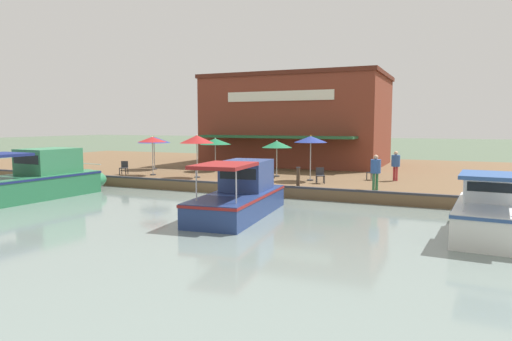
# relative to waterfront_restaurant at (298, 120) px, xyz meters

# --- Properties ---
(ground_plane) EXTENTS (220.00, 220.00, 0.00)m
(ground_plane) POSITION_rel_waterfront_restaurant_xyz_m (13.82, 1.05, -4.10)
(ground_plane) COLOR #4C5B47
(quay_deck) EXTENTS (22.00, 56.00, 0.60)m
(quay_deck) POSITION_rel_waterfront_restaurant_xyz_m (2.82, 1.05, -3.80)
(quay_deck) COLOR brown
(quay_deck) RESTS_ON ground
(quay_edge_fender) EXTENTS (0.20, 50.40, 0.10)m
(quay_edge_fender) POSITION_rel_waterfront_restaurant_xyz_m (13.72, 1.05, -3.45)
(quay_edge_fender) COLOR #2D2D33
(quay_edge_fender) RESTS_ON quay_deck
(waterfront_restaurant) EXTENTS (10.73, 13.71, 7.00)m
(waterfront_restaurant) POSITION_rel_waterfront_restaurant_xyz_m (0.00, 0.00, 0.00)
(waterfront_restaurant) COLOR brown
(waterfront_restaurant) RESTS_ON quay_deck
(patio_umbrella_far_corner) EXTENTS (1.83, 1.83, 2.21)m
(patio_umbrella_far_corner) POSITION_rel_waterfront_restaurant_xyz_m (9.33, 1.76, -1.54)
(patio_umbrella_far_corner) COLOR #B7B7B7
(patio_umbrella_far_corner) RESTS_ON quay_deck
(patio_umbrella_back_row) EXTENTS (2.30, 2.30, 2.35)m
(patio_umbrella_back_row) POSITION_rel_waterfront_restaurant_xyz_m (8.59, -7.80, -1.41)
(patio_umbrella_back_row) COLOR #B7B7B7
(patio_umbrella_back_row) RESTS_ON quay_deck
(patio_umbrella_by_entrance) EXTENTS (2.04, 2.04, 2.57)m
(patio_umbrella_by_entrance) POSITION_rel_waterfront_restaurant_xyz_m (11.74, -2.40, -1.21)
(patio_umbrella_by_entrance) COLOR #B7B7B7
(patio_umbrella_by_entrance) RESTS_ON quay_deck
(patio_umbrella_mid_patio_left) EXTENTS (2.13, 2.13, 2.26)m
(patio_umbrella_mid_patio_left) POSITION_rel_waterfront_restaurant_xyz_m (7.84, -3.30, -1.49)
(patio_umbrella_mid_patio_left) COLOR #B7B7B7
(patio_umbrella_mid_patio_left) RESTS_ON quay_deck
(patio_umbrella_near_quay_edge) EXTENTS (1.79, 1.79, 2.44)m
(patio_umbrella_near_quay_edge) POSITION_rel_waterfront_restaurant_xyz_m (11.70, -5.64, -1.28)
(patio_umbrella_near_quay_edge) COLOR #B7B7B7
(patio_umbrella_near_quay_edge) RESTS_ON quay_deck
(patio_umbrella_mid_patio_right) EXTENTS (1.85, 1.85, 2.56)m
(patio_umbrella_mid_patio_right) POSITION_rel_waterfront_restaurant_xyz_m (10.46, 4.23, -1.17)
(patio_umbrella_mid_patio_right) COLOR #B7B7B7
(patio_umbrella_mid_patio_right) RESTS_ON quay_deck
(cafe_chair_beside_entrance) EXTENTS (0.57, 0.57, 0.85)m
(cafe_chair_beside_entrance) POSITION_rel_waterfront_restaurant_xyz_m (12.18, -7.51, -3.02)
(cafe_chair_beside_entrance) COLOR #2D2D33
(cafe_chair_beside_entrance) RESTS_ON quay_deck
(cafe_chair_mid_patio) EXTENTS (0.58, 0.58, 0.85)m
(cafe_chair_mid_patio) POSITION_rel_waterfront_restaurant_xyz_m (11.39, 5.07, -3.02)
(cafe_chair_mid_patio) COLOR #2D2D33
(cafe_chair_mid_patio) RESTS_ON quay_deck
(cafe_chair_facing_river) EXTENTS (0.59, 0.59, 0.85)m
(cafe_chair_facing_river) POSITION_rel_waterfront_restaurant_xyz_m (8.73, 7.42, -3.02)
(cafe_chair_facing_river) COLOR #2D2D33
(cafe_chair_facing_river) RESTS_ON quay_deck
(person_near_entrance) EXTENTS (0.49, 0.49, 1.72)m
(person_near_entrance) POSITION_rel_waterfront_restaurant_xyz_m (12.87, 8.22, -2.42)
(person_near_entrance) COLOR #337547
(person_near_entrance) RESTS_ON quay_deck
(person_mid_patio) EXTENTS (0.47, 0.47, 1.67)m
(person_mid_patio) POSITION_rel_waterfront_restaurant_xyz_m (8.60, 8.65, -2.45)
(person_mid_patio) COLOR #B23338
(person_mid_patio) RESTS_ON quay_deck
(motorboat_far_downstream) EXTENTS (8.25, 3.16, 2.45)m
(motorboat_far_downstream) POSITION_rel_waterfront_restaurant_xyz_m (18.33, -7.57, -3.15)
(motorboat_far_downstream) COLOR #287047
(motorboat_far_downstream) RESTS_ON river_water
(motorboat_mid_row) EXTENTS (6.00, 2.47, 2.19)m
(motorboat_mid_row) POSITION_rel_waterfront_restaurant_xyz_m (17.90, 12.88, -3.26)
(motorboat_mid_row) COLOR silver
(motorboat_mid_row) RESTS_ON river_water
(motorboat_fourth_along) EXTENTS (7.36, 2.82, 2.24)m
(motorboat_fourth_along) POSITION_rel_waterfront_restaurant_xyz_m (18.08, 3.67, -3.26)
(motorboat_fourth_along) COLOR navy
(motorboat_fourth_along) RESTS_ON river_water
(mooring_post) EXTENTS (0.22, 0.22, 1.04)m
(mooring_post) POSITION_rel_waterfront_restaurant_xyz_m (13.47, 4.51, -2.97)
(mooring_post) COLOR #473323
(mooring_post) RESTS_ON quay_deck
(tree_downstream_bank) EXTENTS (4.45, 4.24, 7.33)m
(tree_downstream_bank) POSITION_rel_waterfront_restaurant_xyz_m (-3.62, -2.99, 1.58)
(tree_downstream_bank) COLOR brown
(tree_downstream_bank) RESTS_ON quay_deck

